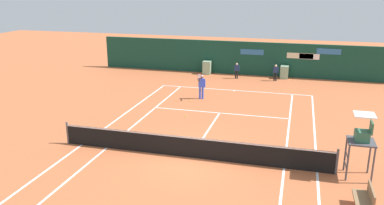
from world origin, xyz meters
TOP-DOWN VIEW (x-y plane):
  - ground_plane at (-0.00, 0.58)m, footprint 80.00×80.00m
  - tennis_net at (0.00, 0.00)m, footprint 12.10×0.10m
  - sponsor_back_wall at (0.01, 16.97)m, footprint 25.00×1.02m
  - umpire_chair at (6.79, 0.01)m, footprint 1.00×1.00m
  - player_bench at (6.71, -2.56)m, footprint 0.54×1.27m
  - player_on_baseline at (-1.76, 8.98)m, footprint 0.49×0.82m
  - ball_kid_centre_post at (-0.46, 15.38)m, footprint 0.42×0.17m
  - ball_kid_right_post at (2.57, 15.38)m, footprint 0.43×0.18m
  - tennis_ball_mid_court at (-2.30, 8.22)m, footprint 0.07×0.07m
  - tennis_ball_near_service_line at (-1.76, 5.13)m, footprint 0.07×0.07m

SIDE VIEW (x-z plane):
  - ground_plane at x=0.00m, z-range 0.00..0.01m
  - tennis_ball_mid_court at x=-2.30m, z-range 0.00..0.07m
  - tennis_ball_near_service_line at x=-1.76m, z-range 0.00..0.07m
  - player_bench at x=6.71m, z-range 0.07..0.95m
  - tennis_net at x=0.00m, z-range -0.02..1.05m
  - ball_kid_centre_post at x=-0.46m, z-range 0.10..1.35m
  - ball_kid_right_post at x=2.57m, z-range 0.10..1.38m
  - player_on_baseline at x=-1.76m, z-range 0.05..1.88m
  - sponsor_back_wall at x=0.01m, z-range -0.04..2.69m
  - umpire_chair at x=6.79m, z-range 0.35..2.93m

